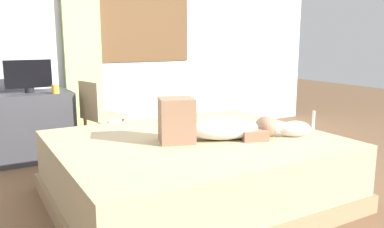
{
  "coord_description": "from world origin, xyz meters",
  "views": [
    {
      "loc": [
        -1.66,
        -2.43,
        1.31
      ],
      "look_at": [
        -0.03,
        0.39,
        0.68
      ],
      "focal_mm": 36.55,
      "sensor_mm": 36.0,
      "label": 1
    }
  ],
  "objects_px": {
    "tv_monitor": "(28,76)",
    "chair_by_desk": "(98,113)",
    "bed": "(194,170)",
    "desk": "(29,126)",
    "person_lying": "(212,126)",
    "cat": "(293,129)",
    "cup": "(55,89)"
  },
  "relations": [
    {
      "from": "bed",
      "to": "desk",
      "type": "bearing_deg",
      "value": 117.88
    },
    {
      "from": "cat",
      "to": "cup",
      "type": "height_order",
      "value": "cup"
    },
    {
      "from": "cat",
      "to": "desk",
      "type": "distance_m",
      "value": 2.81
    },
    {
      "from": "desk",
      "to": "cup",
      "type": "relative_size",
      "value": 9.69
    },
    {
      "from": "person_lying",
      "to": "chair_by_desk",
      "type": "distance_m",
      "value": 1.74
    },
    {
      "from": "bed",
      "to": "chair_by_desk",
      "type": "height_order",
      "value": "chair_by_desk"
    },
    {
      "from": "cat",
      "to": "desk",
      "type": "xyz_separation_m",
      "value": [
        -1.69,
        2.24,
        -0.23
      ]
    },
    {
      "from": "chair_by_desk",
      "to": "cat",
      "type": "bearing_deg",
      "value": -62.15
    },
    {
      "from": "tv_monitor",
      "to": "chair_by_desk",
      "type": "distance_m",
      "value": 0.83
    },
    {
      "from": "cat",
      "to": "chair_by_desk",
      "type": "relative_size",
      "value": 0.38
    },
    {
      "from": "person_lying",
      "to": "cup",
      "type": "distance_m",
      "value": 1.97
    },
    {
      "from": "bed",
      "to": "person_lying",
      "type": "height_order",
      "value": "person_lying"
    },
    {
      "from": "bed",
      "to": "desk",
      "type": "relative_size",
      "value": 2.43
    },
    {
      "from": "tv_monitor",
      "to": "cup",
      "type": "bearing_deg",
      "value": -42.61
    },
    {
      "from": "cup",
      "to": "chair_by_desk",
      "type": "bearing_deg",
      "value": -14.11
    },
    {
      "from": "person_lying",
      "to": "cat",
      "type": "xyz_separation_m",
      "value": [
        0.61,
        -0.24,
        -0.05
      ]
    },
    {
      "from": "person_lying",
      "to": "cup",
      "type": "bearing_deg",
      "value": 114.59
    },
    {
      "from": "person_lying",
      "to": "desk",
      "type": "xyz_separation_m",
      "value": [
        -1.08,
        2.0,
        -0.27
      ]
    },
    {
      "from": "bed",
      "to": "cat",
      "type": "xyz_separation_m",
      "value": [
        0.71,
        -0.37,
        0.34
      ]
    },
    {
      "from": "cat",
      "to": "chair_by_desk",
      "type": "distance_m",
      "value": 2.18
    },
    {
      "from": "cup",
      "to": "tv_monitor",
      "type": "bearing_deg",
      "value": 137.39
    },
    {
      "from": "cup",
      "to": "bed",
      "type": "bearing_deg",
      "value": -66.25
    },
    {
      "from": "desk",
      "to": "tv_monitor",
      "type": "relative_size",
      "value": 1.87
    },
    {
      "from": "tv_monitor",
      "to": "chair_by_desk",
      "type": "relative_size",
      "value": 0.56
    },
    {
      "from": "tv_monitor",
      "to": "person_lying",
      "type": "bearing_deg",
      "value": -62.35
    },
    {
      "from": "tv_monitor",
      "to": "desk",
      "type": "bearing_deg",
      "value": 180.0
    },
    {
      "from": "bed",
      "to": "cat",
      "type": "height_order",
      "value": "cat"
    },
    {
      "from": "bed",
      "to": "person_lying",
      "type": "distance_m",
      "value": 0.41
    },
    {
      "from": "person_lying",
      "to": "cat",
      "type": "height_order",
      "value": "person_lying"
    },
    {
      "from": "cat",
      "to": "tv_monitor",
      "type": "xyz_separation_m",
      "value": [
        -1.66,
        2.24,
        0.32
      ]
    },
    {
      "from": "tv_monitor",
      "to": "cat",
      "type": "bearing_deg",
      "value": -53.41
    },
    {
      "from": "desk",
      "to": "person_lying",
      "type": "bearing_deg",
      "value": -61.68
    }
  ]
}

